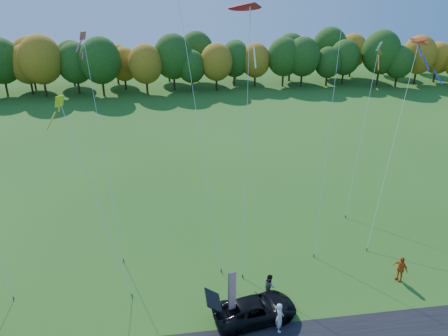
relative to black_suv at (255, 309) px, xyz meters
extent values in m
plane|color=#255C18|center=(-0.92, 0.43, -0.69)|extent=(160.00, 160.00, 0.00)
imported|color=black|center=(0.00, 0.00, 0.00)|extent=(5.29, 3.19, 1.37)
imported|color=white|center=(1.17, -1.06, 0.25)|extent=(0.51, 0.72, 1.87)
imported|color=gray|center=(1.31, 1.85, 0.12)|extent=(0.67, 0.83, 1.61)
imported|color=#EA5A16|center=(10.24, 2.17, 0.21)|extent=(0.84, 1.14, 1.80)
cylinder|color=#999999|center=(-1.60, -0.09, 1.13)|extent=(0.06, 0.06, 3.62)
cube|color=red|center=(-1.38, -0.04, 1.49)|extent=(0.45, 0.13, 2.72)
cube|color=navy|center=(-1.38, -0.01, 2.49)|extent=(0.45, 0.12, 0.71)
cylinder|color=#4C3F33|center=(-1.37, 4.70, -0.59)|extent=(0.08, 0.08, 0.20)
cylinder|color=#4C3F33|center=(5.50, 5.48, -0.59)|extent=(0.08, 0.08, 0.20)
cylinder|color=#4C3F33|center=(-0.02, 3.91, -0.59)|extent=(0.08, 0.08, 0.20)
cone|color=red|center=(1.95, 13.25, 15.93)|extent=(2.97, 2.27, 3.25)
cylinder|color=#4C3F33|center=(9.62, 5.64, -0.59)|extent=(0.08, 0.08, 0.20)
cube|color=#EC451A|center=(15.97, 13.95, 13.02)|extent=(2.94, 1.03, 1.14)
cylinder|color=#4C3F33|center=(-7.31, 3.02, -0.59)|extent=(0.08, 0.08, 0.20)
cube|color=#F2FF1A|center=(-11.29, 9.29, 10.45)|extent=(1.29, 1.29, 1.53)
cylinder|color=#4C3F33|center=(-14.66, 3.83, -0.59)|extent=(0.08, 0.08, 0.20)
cylinder|color=#4C3F33|center=(9.95, 10.40, -0.59)|extent=(0.08, 0.08, 0.20)
cube|color=silver|center=(13.92, 16.43, 12.32)|extent=(1.27, 1.27, 1.50)
cylinder|color=#4C3F33|center=(-8.08, 6.85, -0.59)|extent=(0.08, 0.08, 0.20)
cube|color=#E7544D|center=(-10.20, 14.93, 13.82)|extent=(1.08, 1.08, 1.27)
camera|label=1|loc=(-4.66, -19.49, 18.02)|focal=35.00mm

